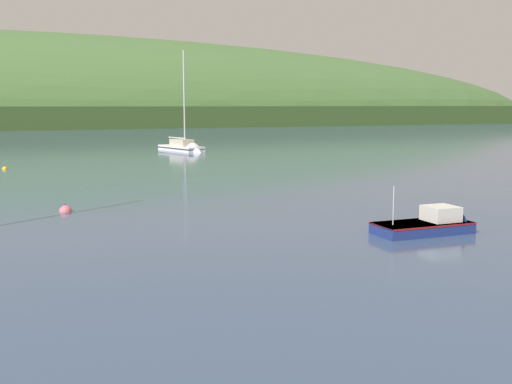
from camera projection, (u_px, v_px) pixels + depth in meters
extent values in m
cube|color=#314A21|center=(22.00, 116.00, 178.70)|extent=(573.18, 83.67, 5.74)
cube|color=white|center=(181.00, 151.00, 83.17)|extent=(4.53, 8.31, 1.43)
cone|color=white|center=(197.00, 153.00, 80.10)|extent=(2.91, 2.55, 2.49)
cube|color=black|center=(181.00, 148.00, 83.11)|extent=(4.55, 8.31, 0.14)
cube|color=#BCB299|center=(182.00, 143.00, 82.85)|extent=(2.61, 3.89, 0.88)
cylinder|color=silver|center=(184.00, 99.00, 81.42)|extent=(0.18, 0.18, 12.58)
cylinder|color=silver|center=(177.00, 138.00, 83.76)|extent=(1.20, 4.05, 0.15)
cube|color=navy|center=(422.00, 231.00, 29.81)|extent=(4.83, 2.20, 0.86)
cone|color=navy|center=(462.00, 227.00, 30.68)|extent=(0.81, 1.85, 1.82)
cube|color=maroon|center=(423.00, 223.00, 29.75)|extent=(4.83, 2.24, 0.08)
cube|color=silver|center=(441.00, 213.00, 30.08)|extent=(1.53, 1.51, 0.73)
cube|color=#192833|center=(452.00, 210.00, 30.32)|extent=(0.10, 1.30, 0.41)
cylinder|color=#B2B2B7|center=(393.00, 205.00, 29.00)|extent=(0.06, 0.06, 1.85)
sphere|color=#E06675|center=(66.00, 211.00, 35.94)|extent=(0.73, 0.73, 0.73)
cylinder|color=black|center=(65.00, 205.00, 35.88)|extent=(0.04, 0.04, 0.08)
sphere|color=yellow|center=(5.00, 169.00, 59.60)|extent=(0.52, 0.52, 0.52)
cylinder|color=black|center=(5.00, 166.00, 59.55)|extent=(0.04, 0.04, 0.08)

